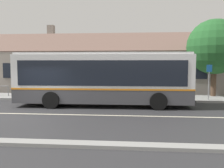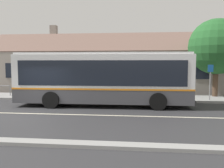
{
  "view_description": "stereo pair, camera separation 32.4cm",
  "coord_description": "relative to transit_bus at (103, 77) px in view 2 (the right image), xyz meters",
  "views": [
    {
      "loc": [
        5.29,
        -12.42,
        2.66
      ],
      "look_at": [
        3.87,
        2.94,
        1.36
      ],
      "focal_mm": 40.0,
      "sensor_mm": 36.0,
      "label": 1
    },
    {
      "loc": [
        5.61,
        -12.38,
        2.66
      ],
      "look_at": [
        3.87,
        2.94,
        1.36
      ],
      "focal_mm": 40.0,
      "sensor_mm": 36.0,
      "label": 2
    }
  ],
  "objects": [
    {
      "name": "street_tree_primary",
      "position": [
        7.9,
        4.2,
        2.1
      ],
      "size": [
        4.13,
        4.13,
        5.94
      ],
      "color": "#4C3828",
      "rests_on": "ground"
    },
    {
      "name": "bus_stop_sign",
      "position": [
        6.96,
        2.09,
        -0.12
      ],
      "size": [
        0.36,
        0.07,
        2.4
      ],
      "color": "gray",
      "rests_on": "sidewalk_far"
    },
    {
      "name": "lane_divider_stripe",
      "position": [
        -3.33,
        -2.9,
        -1.76
      ],
      "size": [
        60.0,
        0.16,
        0.01
      ],
      "primitive_type": "cube",
      "color": "beige",
      "rests_on": "ground"
    },
    {
      "name": "transit_bus",
      "position": [
        0.0,
        0.0,
        0.0
      ],
      "size": [
        10.73,
        2.88,
        3.29
      ],
      "color": "#47474C",
      "rests_on": "ground"
    },
    {
      "name": "bike_rack",
      "position": [
        -8.25,
        2.81,
        -1.08
      ],
      "size": [
        1.16,
        0.06,
        0.78
      ],
      "color": "slate",
      "rests_on": "sidewalk_far"
    },
    {
      "name": "ground_plane",
      "position": [
        -3.33,
        -2.9,
        -1.76
      ],
      "size": [
        300.0,
        300.0,
        0.0
      ],
      "primitive_type": "plane",
      "color": "#2D2D30"
    },
    {
      "name": "community_building",
      "position": [
        -0.9,
        10.9,
        0.19
      ],
      "size": [
        24.07,
        10.38,
        6.81
      ],
      "color": "gray",
      "rests_on": "ground"
    },
    {
      "name": "bench_by_building",
      "position": [
        -5.11,
        2.84,
        -1.2
      ],
      "size": [
        1.62,
        0.51,
        0.94
      ],
      "color": "brown",
      "rests_on": "sidewalk_far"
    },
    {
      "name": "sidewalk_far",
      "position": [
        -3.33,
        3.1,
        -1.69
      ],
      "size": [
        60.0,
        3.0,
        0.15
      ],
      "primitive_type": "cube",
      "color": "gray",
      "rests_on": "ground"
    }
  ]
}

